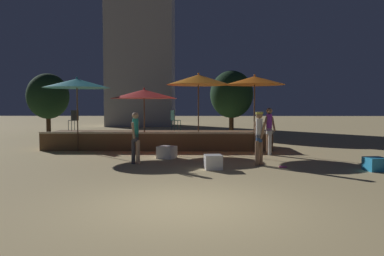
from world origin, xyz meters
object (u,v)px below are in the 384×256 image
Objects in this scene: cube_seat_0 at (213,162)px; patio_umbrella_2 at (77,83)px; person_1 at (259,135)px; background_tree_0 at (232,95)px; patio_umbrella_0 at (144,94)px; person_2 at (269,129)px; patio_umbrella_3 at (255,81)px; cube_seat_2 at (167,152)px; background_tree_1 at (48,96)px; frisbee_disc at (283,167)px; cube_seat_1 at (375,164)px; person_0 at (136,136)px; patio_umbrella_1 at (198,80)px; bistro_chair_1 at (74,118)px; bistro_chair_0 at (174,118)px.

patio_umbrella_2 is at bearing 142.08° from cube_seat_0.
background_tree_0 reaches higher than person_1.
background_tree_0 is at bearing 58.35° from patio_umbrella_0.
cube_seat_0 is at bearing -49.67° from person_2.
patio_umbrella_3 is 4.88m from cube_seat_2.
cube_seat_2 is 13.03m from background_tree_1.
frisbee_disc is at bearing -39.80° from patio_umbrella_0.
patio_umbrella_3 reaches higher than patio_umbrella_2.
cube_seat_2 reaches higher than cube_seat_0.
person_0 is at bearing 171.02° from cube_seat_1.
patio_umbrella_3 is (4.61, -0.12, 0.55)m from patio_umbrella_0.
cube_seat_2 is at bearing -116.80° from patio_umbrella_1.
patio_umbrella_0 is 4.92× the size of cube_seat_0.
person_1 is (-3.29, 0.92, 0.78)m from cube_seat_1.
patio_umbrella_0 is at bearing 3.68° from patio_umbrella_2.
patio_umbrella_2 is at bearing -176.69° from patio_umbrella_1.
person_2 is (2.30, 3.29, 0.80)m from cube_seat_0.
patio_umbrella_1 is 4.65m from person_0.
bistro_chair_1 is at bearing -118.28° from person_2.
cube_seat_1 is at bearing -23.48° from patio_umbrella_2.
patio_umbrella_3 is at bearing 30.54° from cube_seat_2.
patio_umbrella_3 is 0.80× the size of background_tree_0.
person_0 is at bearing 172.65° from frisbee_disc.
cube_seat_1 is at bearing -173.67° from person_0.
background_tree_0 is (3.15, 9.12, 2.36)m from cube_seat_2.
patio_umbrella_1 is 3.78m from cube_seat_2.
patio_umbrella_1 reaches higher than person_2.
background_tree_0 reaches higher than patio_umbrella_3.
background_tree_1 reaches higher than patio_umbrella_0.
frisbee_disc is (4.71, -0.61, -0.91)m from person_0.
cube_seat_2 is 0.44× the size of person_1.
patio_umbrella_2 is 7.38m from patio_umbrella_3.
bistro_chair_0 is at bearing -133.80° from person_2.
background_tree_1 is (-12.08, 11.73, 2.47)m from frisbee_disc.
background_tree_0 is (-0.33, 7.07, -0.37)m from patio_umbrella_3.
bistro_chair_1 is 0.22× the size of background_tree_0.
person_0 is (-0.92, -1.33, 0.70)m from cube_seat_2.
background_tree_1 is at bearing 140.09° from cube_seat_1.
background_tree_1 is at bearing 130.24° from cube_seat_2.
bistro_chair_0 is at bearing -117.17° from background_tree_0.
cube_seat_2 is at bearing 99.13° from bistro_chair_1.
patio_umbrella_2 is 10.04m from background_tree_0.
patio_umbrella_2 reaches higher than bistro_chair_0.
cube_seat_0 is 1.83m from person_1.
patio_umbrella_0 reaches higher than person_0.
patio_umbrella_0 is at bearing -117.91° from person_2.
frisbee_disc is at bearing -171.87° from bistro_chair_0.
person_1 reaches higher than cube_seat_0.
cube_seat_1 is 0.34× the size of person_2.
patio_umbrella_1 is at bearing 81.61° from person_1.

